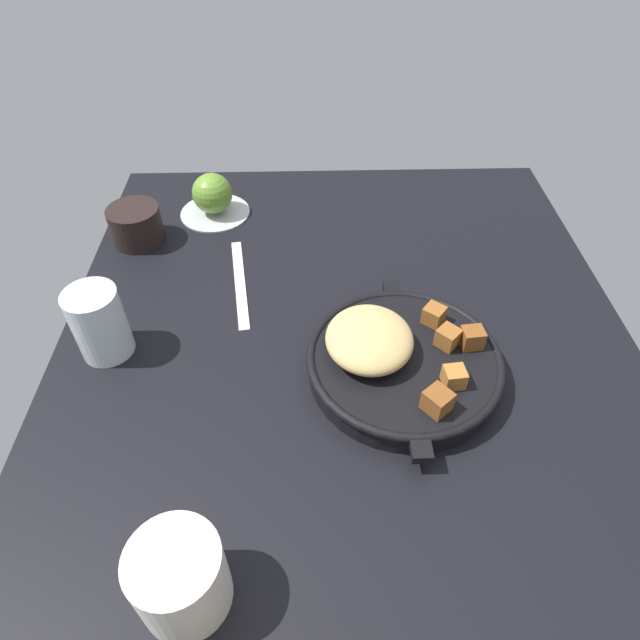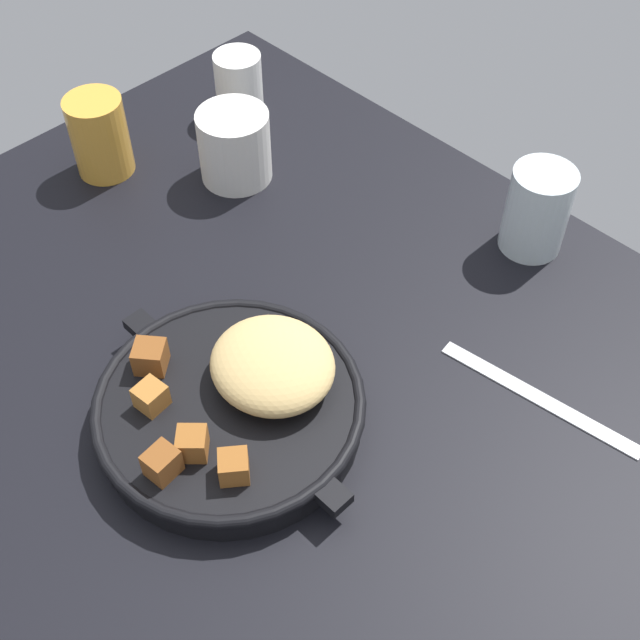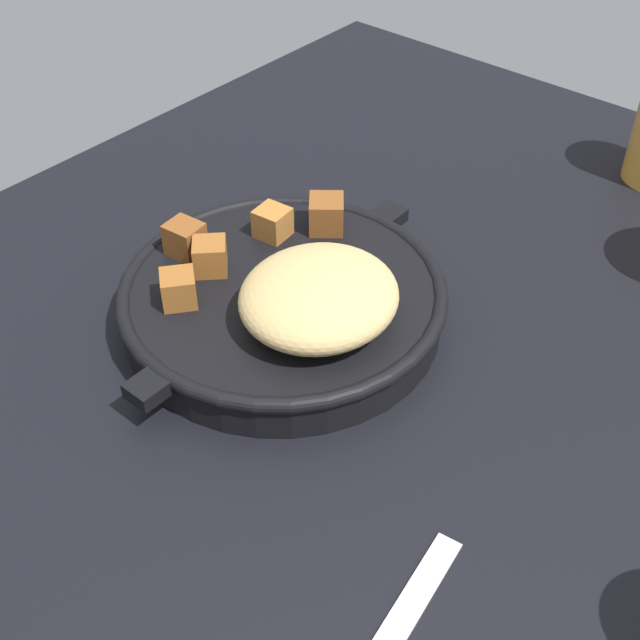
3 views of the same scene
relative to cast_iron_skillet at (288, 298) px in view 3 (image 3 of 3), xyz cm
name	(u,v)px [view 3 (image 3 of 3)]	position (x,y,z in cm)	size (l,w,h in cm)	color
ground_plane	(344,379)	(0.99, 6.45, -3.95)	(105.21, 81.30, 2.40)	black
cast_iron_skillet	(288,298)	(0.00, 0.00, 0.00)	(29.92, 25.56, 7.86)	black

